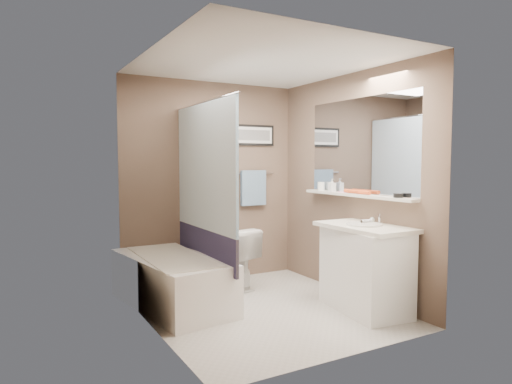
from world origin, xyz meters
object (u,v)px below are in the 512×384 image
bathtub (172,281)px  soap_bottle (332,185)px  glass_jar (321,186)px  vanity (365,270)px  hair_brush_front (363,192)px  toilet (230,258)px  candle_bowl_near (398,196)px  hair_brush_back (352,191)px

bathtub → soap_bottle: soap_bottle is taller
glass_jar → soap_bottle: soap_bottle is taller
vanity → hair_brush_front: 0.80m
bathtub → hair_brush_front: hair_brush_front is taller
glass_jar → soap_bottle: bearing=-90.0°
toilet → soap_bottle: 1.43m
candle_bowl_near → hair_brush_front: bearing=90.0°
candle_bowl_near → glass_jar: (0.00, 1.18, 0.03)m
toilet → hair_brush_front: 1.67m
toilet → hair_brush_back: hair_brush_back is taller
hair_brush_front → soap_bottle: size_ratio=1.52×
bathtub → vanity: bearing=-41.0°
toilet → candle_bowl_near: size_ratio=7.76×
toilet → candle_bowl_near: bearing=107.6°
vanity → hair_brush_front: (0.19, 0.25, 0.74)m
vanity → candle_bowl_near: bearing=-43.9°
hair_brush_front → vanity: bearing=-126.6°
candle_bowl_near → hair_brush_front: 0.48m
hair_brush_front → glass_jar: 0.70m
hair_brush_back → glass_jar: glass_jar is taller
bathtub → soap_bottle: (1.79, -0.30, 0.94)m
bathtub → hair_brush_back: size_ratio=6.82×
toilet → hair_brush_back: (1.00, -0.92, 0.79)m
hair_brush_front → hair_brush_back: same height
toilet → soap_bottle: (1.00, -0.59, 0.84)m
vanity → glass_jar: bearing=86.4°
candle_bowl_near → toilet: bearing=122.5°
hair_brush_back → soap_bottle: 0.33m
bathtub → vanity: vanity is taller
candle_bowl_near → hair_brush_back: 0.65m
vanity → bathtub: bearing=154.2°
bathtub → soap_bottle: size_ratio=10.36×
candle_bowl_near → soap_bottle: soap_bottle is taller
glass_jar → soap_bottle: size_ratio=0.69×
toilet → soap_bottle: bearing=134.6°
toilet → hair_brush_front: (1.00, -1.09, 0.79)m
vanity → hair_brush_front: size_ratio=4.09×
candle_bowl_near → glass_jar: glass_jar is taller
toilet → vanity: bearing=106.4°
vanity → hair_brush_back: (0.19, 0.42, 0.74)m
hair_brush_back → soap_bottle: size_ratio=1.52×
toilet → hair_brush_front: hair_brush_front is taller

